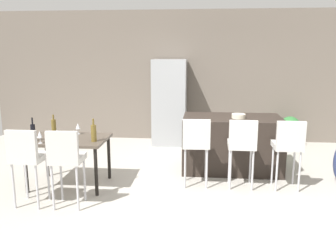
{
  "coord_description": "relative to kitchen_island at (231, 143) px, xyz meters",
  "views": [
    {
      "loc": [
        -0.15,
        -5.38,
        2.02
      ],
      "look_at": [
        -0.68,
        0.11,
        0.85
      ],
      "focal_mm": 38.12,
      "sensor_mm": 36.0,
      "label": 1
    }
  ],
  "objects": [
    {
      "name": "dining_chair_far",
      "position": [
        -2.23,
        -1.78,
        0.24
      ],
      "size": [
        0.42,
        0.42,
        1.05
      ],
      "color": "beige",
      "rests_on": "ground_plane"
    },
    {
      "name": "dining_chair_near",
      "position": [
        -2.76,
        -1.78,
        0.24
      ],
      "size": [
        0.41,
        0.41,
        1.05
      ],
      "color": "beige",
      "rests_on": "ground_plane"
    },
    {
      "name": "wine_bottle_far",
      "position": [
        -2.05,
        -1.15,
        0.41
      ],
      "size": [
        0.08,
        0.08,
        0.33
      ],
      "color": "brown",
      "rests_on": "dining_table"
    },
    {
      "name": "potted_plant",
      "position": [
        1.36,
        1.67,
        -0.07
      ],
      "size": [
        0.45,
        0.45,
        0.65
      ],
      "color": "#38383D",
      "rests_on": "ground_plane"
    },
    {
      "name": "bar_chair_right",
      "position": [
        0.74,
        -0.85,
        0.24
      ],
      "size": [
        0.4,
        0.4,
        1.05
      ],
      "color": "beige",
      "rests_on": "ground_plane"
    },
    {
      "name": "kitchen_island",
      "position": [
        0.0,
        0.0,
        0.0
      ],
      "size": [
        1.65,
        0.94,
        0.92
      ],
      "primitive_type": "cube",
      "color": "black",
      "rests_on": "ground_plane"
    },
    {
      "name": "fruit_bowl",
      "position": [
        0.09,
        -0.08,
        0.5
      ],
      "size": [
        0.23,
        0.23,
        0.07
      ],
      "primitive_type": "cylinder",
      "color": "beige",
      "rests_on": "kitchen_island"
    },
    {
      "name": "wine_bottle_middle",
      "position": [
        -2.93,
        -1.21,
        0.41
      ],
      "size": [
        0.07,
        0.07,
        0.34
      ],
      "color": "black",
      "rests_on": "dining_table"
    },
    {
      "name": "bar_chair_left",
      "position": [
        -0.59,
        -0.85,
        0.24
      ],
      "size": [
        0.41,
        0.41,
        1.05
      ],
      "color": "beige",
      "rests_on": "ground_plane"
    },
    {
      "name": "wine_glass_near",
      "position": [
        -2.58,
        -1.21,
        0.4
      ],
      "size": [
        0.07,
        0.07,
        0.17
      ],
      "color": "silver",
      "rests_on": "dining_table"
    },
    {
      "name": "wine_glass_left",
      "position": [
        -2.44,
        -0.73,
        0.4
      ],
      "size": [
        0.07,
        0.07,
        0.17
      ],
      "color": "silver",
      "rests_on": "dining_table"
    },
    {
      "name": "wine_bottle_end",
      "position": [
        -2.79,
        -0.82,
        0.41
      ],
      "size": [
        0.07,
        0.07,
        0.32
      ],
      "color": "brown",
      "rests_on": "dining_table"
    },
    {
      "name": "wine_glass_right",
      "position": [
        -2.77,
        -1.33,
        0.4
      ],
      "size": [
        0.07,
        0.07,
        0.17
      ],
      "color": "silver",
      "rests_on": "dining_table"
    },
    {
      "name": "refrigerator",
      "position": [
        -1.22,
        1.68,
        0.46
      ],
      "size": [
        0.72,
        0.68,
        1.84
      ],
      "primitive_type": "cube",
      "color": "#939699",
      "rests_on": "ground_plane"
    },
    {
      "name": "ground_plane",
      "position": [
        -0.36,
        -0.61,
        -0.46
      ],
      "size": [
        10.0,
        10.0,
        0.0
      ],
      "primitive_type": "plane",
      "color": "#ADA89E"
    },
    {
      "name": "bar_chair_middle",
      "position": [
        0.08,
        -0.85,
        0.24
      ],
      "size": [
        0.41,
        0.41,
        1.05
      ],
      "color": "beige",
      "rests_on": "ground_plane"
    },
    {
      "name": "dining_table",
      "position": [
        -2.49,
        -1.0,
        0.2
      ],
      "size": [
        1.15,
        0.82,
        0.74
      ],
      "color": "#4C4238",
      "rests_on": "ground_plane"
    },
    {
      "name": "back_wall",
      "position": [
        -0.36,
        2.12,
        0.99
      ],
      "size": [
        10.0,
        0.12,
        2.9
      ],
      "primitive_type": "cube",
      "color": "#665B51",
      "rests_on": "ground_plane"
    }
  ]
}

